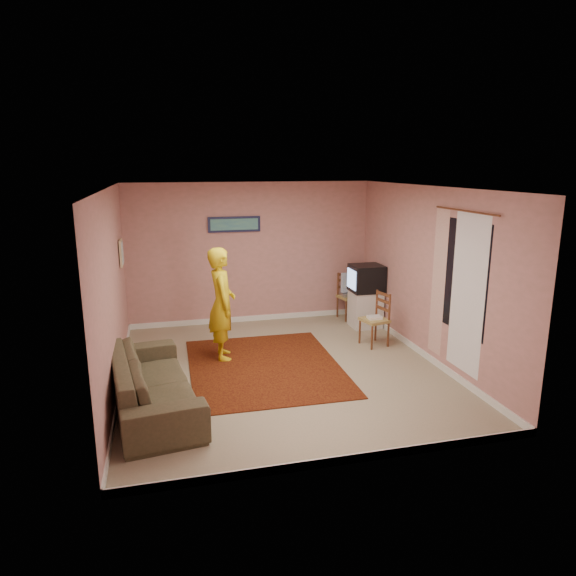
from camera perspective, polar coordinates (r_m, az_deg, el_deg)
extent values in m
plane|color=tan|center=(7.52, -0.62, -9.09)|extent=(5.00, 5.00, 0.00)
cube|color=tan|center=(9.53, -4.15, 3.86)|extent=(4.50, 0.02, 2.60)
cube|color=tan|center=(4.82, 6.31, -5.84)|extent=(4.50, 0.02, 2.60)
cube|color=tan|center=(6.97, -18.94, -0.43)|extent=(0.02, 5.00, 2.60)
cube|color=tan|center=(7.94, 15.35, 1.46)|extent=(0.02, 5.00, 2.60)
cube|color=white|center=(6.95, -0.67, 11.11)|extent=(4.50, 5.00, 0.02)
cube|color=white|center=(9.81, -4.01, -3.37)|extent=(4.50, 0.02, 0.10)
cube|color=white|center=(5.37, 5.91, -18.49)|extent=(4.50, 0.02, 0.10)
cube|color=white|center=(7.36, -18.12, -9.92)|extent=(0.02, 5.00, 0.10)
cube|color=white|center=(8.28, 14.76, -7.03)|extent=(0.02, 5.00, 0.10)
cube|color=black|center=(7.16, 18.88, 1.16)|extent=(0.01, 1.10, 1.50)
cube|color=white|center=(7.07, 19.31, -0.69)|extent=(0.01, 0.75, 2.10)
cube|color=silver|center=(7.64, 16.37, 0.55)|extent=(0.01, 0.35, 2.10)
cylinder|color=brown|center=(7.01, 19.11, 8.10)|extent=(0.02, 1.40, 0.02)
cube|color=#141839|center=(9.38, -5.99, 7.06)|extent=(0.95, 0.03, 0.28)
cube|color=#31698A|center=(9.36, -5.97, 7.04)|extent=(0.86, 0.01, 0.20)
cube|color=beige|center=(8.49, -18.04, 3.75)|extent=(0.03, 0.38, 0.42)
cube|color=#B4C1C5|center=(8.48, -17.91, 3.75)|extent=(0.01, 0.30, 0.34)
cube|color=black|center=(7.64, -2.61, -8.70)|extent=(2.21, 2.74, 0.01)
cube|color=silver|center=(9.47, 8.59, -2.33)|extent=(0.52, 0.47, 0.66)
cube|color=black|center=(9.33, 8.71, 1.07)|extent=(0.56, 0.51, 0.49)
cube|color=#8CB2F2|center=(9.23, 7.09, 0.99)|extent=(0.02, 0.40, 0.34)
cube|color=tan|center=(9.91, 6.87, -0.98)|extent=(0.46, 0.45, 0.05)
cube|color=brown|center=(9.86, 6.91, 0.31)|extent=(0.40, 0.11, 0.46)
cube|color=#B2B2B7|center=(9.90, 6.88, -0.68)|extent=(0.35, 0.26, 0.06)
cube|color=#7EA1CF|center=(9.85, 6.92, 0.63)|extent=(0.36, 0.05, 0.38)
cube|color=tan|center=(8.50, 9.58, -3.53)|extent=(0.46, 0.47, 0.05)
cube|color=brown|center=(8.44, 9.64, -2.06)|extent=(0.13, 0.40, 0.46)
cube|color=white|center=(8.49, 9.59, -3.23)|extent=(0.23, 0.17, 0.05)
imported|color=brown|center=(6.52, -14.81, -10.04)|extent=(1.19, 2.39, 0.67)
imported|color=yellow|center=(7.79, -7.37, -1.75)|extent=(0.42, 0.63, 1.72)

